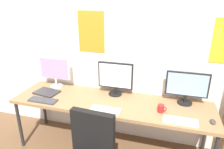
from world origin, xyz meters
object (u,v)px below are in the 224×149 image
object	(u,v)px
monitor_right	(187,86)
keyboard_center	(105,110)
monitor_left	(55,70)
computer_mouse	(213,122)
coffee_mug	(161,108)
desk	(111,105)
keyboard_left	(43,100)
monitor_center	(115,78)
keyboard_right	(180,121)
laptop_closed	(47,92)

from	to	relation	value
monitor_right	keyboard_center	xyz separation A→B (m)	(-0.90, -0.44, -0.22)
monitor_left	keyboard_center	world-z (taller)	monitor_left
keyboard_center	computer_mouse	bearing A→B (deg)	3.74
keyboard_center	coffee_mug	distance (m)	0.65
desk	keyboard_left	world-z (taller)	keyboard_left
monitor_left	coffee_mug	size ratio (longest dim) A/B	4.39
monitor_center	keyboard_right	world-z (taller)	monitor_center
desk	monitor_center	world-z (taller)	monitor_center
monitor_right	desk	bearing A→B (deg)	-166.73
keyboard_left	computer_mouse	bearing A→B (deg)	2.18
desk	coffee_mug	size ratio (longest dim) A/B	23.96
monitor_right	coffee_mug	xyz separation A→B (m)	(-0.27, -0.29, -0.18)
desk	keyboard_center	distance (m)	0.24
monitor_left	monitor_right	xyz separation A→B (m)	(1.80, 0.00, -0.03)
desk	keyboard_right	xyz separation A→B (m)	(0.84, -0.23, 0.06)
monitor_center	laptop_closed	distance (m)	0.98
monitor_center	keyboard_right	bearing A→B (deg)	-27.77
monitor_center	computer_mouse	world-z (taller)	monitor_center
computer_mouse	coffee_mug	xyz separation A→B (m)	(-0.55, 0.07, 0.03)
coffee_mug	computer_mouse	bearing A→B (deg)	-7.69
monitor_left	keyboard_center	distance (m)	1.03
monitor_center	computer_mouse	size ratio (longest dim) A/B	4.87
computer_mouse	keyboard_left	bearing A→B (deg)	-177.82
keyboard_left	coffee_mug	bearing A→B (deg)	5.85
monitor_right	laptop_closed	distance (m)	1.85
monitor_center	laptop_closed	size ratio (longest dim) A/B	1.46
monitor_right	keyboard_right	bearing A→B (deg)	-97.73
monitor_left	coffee_mug	distance (m)	1.57
computer_mouse	laptop_closed	distance (m)	2.10
desk	computer_mouse	size ratio (longest dim) A/B	26.45
keyboard_right	keyboard_left	bearing A→B (deg)	180.00
keyboard_center	laptop_closed	bearing A→B (deg)	166.78
computer_mouse	laptop_closed	world-z (taller)	computer_mouse
desk	coffee_mug	xyz separation A→B (m)	(0.63, -0.08, 0.09)
monitor_right	computer_mouse	world-z (taller)	monitor_right
keyboard_left	keyboard_right	world-z (taller)	same
keyboard_left	keyboard_center	size ratio (longest dim) A/B	1.03
monitor_right	keyboard_left	xyz separation A→B (m)	(-1.74, -0.44, -0.22)
computer_mouse	coffee_mug	distance (m)	0.55
monitor_left	computer_mouse	xyz separation A→B (m)	(2.07, -0.37, -0.24)
computer_mouse	coffee_mug	bearing A→B (deg)	172.31
keyboard_left	keyboard_right	size ratio (longest dim) A/B	1.03
keyboard_left	laptop_closed	size ratio (longest dim) A/B	1.17
monitor_center	computer_mouse	xyz separation A→B (m)	(1.17, -0.37, -0.23)
keyboard_center	keyboard_right	bearing A→B (deg)	0.00
monitor_center	keyboard_left	bearing A→B (deg)	-152.23
monitor_left	coffee_mug	bearing A→B (deg)	-10.83
monitor_left	computer_mouse	world-z (taller)	monitor_left
laptop_closed	computer_mouse	bearing A→B (deg)	5.55
keyboard_center	laptop_closed	world-z (taller)	laptop_closed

